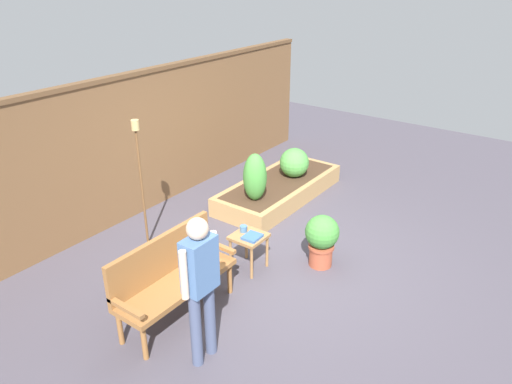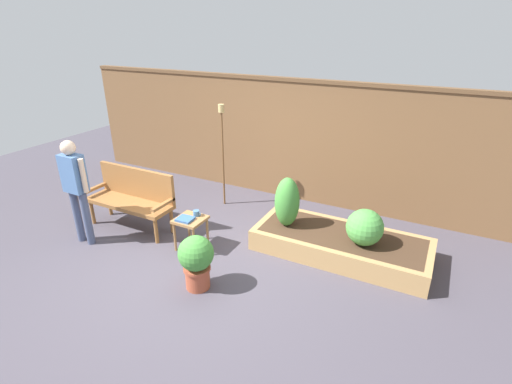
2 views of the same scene
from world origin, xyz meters
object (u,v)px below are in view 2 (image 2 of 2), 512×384
Objects in this scene: tiki_torch at (222,138)px; person_by_bench at (75,184)px; cup_on_table at (197,213)px; shrub_far_corner at (365,227)px; shrub_near_bench at (287,202)px; side_table at (190,224)px; potted_boxwood at (196,259)px; garden_bench at (133,194)px; book_on_table at (185,219)px.

tiki_torch reaches higher than person_by_bench.
cup_on_table is 0.26× the size of shrub_far_corner.
tiki_torch is at bearing 61.09° from person_by_bench.
shrub_near_bench is at bearing 180.00° from shrub_far_corner.
tiki_torch is (-2.62, 0.73, 0.67)m from shrub_far_corner.
shrub_far_corner reaches higher than side_table.
cup_on_table reaches higher than side_table.
cup_on_table is 1.74m from person_by_bench.
shrub_far_corner reaches higher than cup_on_table.
shrub_near_bench reaches higher than cup_on_table.
person_by_bench is at bearing 176.69° from potted_boxwood.
person_by_bench is at bearing -118.91° from tiki_torch.
side_table is (1.20, -0.15, -0.15)m from garden_bench.
shrub_far_corner is (3.46, 0.60, -0.00)m from garden_bench.
side_table is 0.65× the size of shrub_near_bench.
shrub_far_corner is at bearing 41.20° from potted_boxwood.
side_table is 0.17m from cup_on_table.
garden_bench is at bearing 172.90° from side_table.
shrub_near_bench reaches higher than book_on_table.
shrub_far_corner is at bearing 16.87° from book_on_table.
book_on_table is at bearing -145.09° from shrub_near_bench.
side_table is 0.13m from book_on_table.
book_on_table is at bearing -77.87° from tiki_torch.
book_on_table is 0.89m from potted_boxwood.
shrub_near_bench is 2.98m from person_by_bench.
shrub_near_bench is at bearing 29.89° from cup_on_table.
shrub_far_corner is (2.22, 0.64, 0.02)m from cup_on_table.
cup_on_table is 0.08× the size of person_by_bench.
book_on_table is 2.43m from shrub_far_corner.
garden_bench is 0.81× the size of tiki_torch.
garden_bench is 6.41× the size of book_on_table.
person_by_bench reaches higher than shrub_far_corner.
cup_on_table is at bearing 24.10° from person_by_bench.
potted_boxwood is at bearing -110.78° from shrub_near_bench.
person_by_bench reaches higher than cup_on_table.
shrub_near_bench is at bearing 31.98° from book_on_table.
person_by_bench is at bearing -163.98° from book_on_table.
garden_bench is at bearing -170.17° from shrub_far_corner.
person_by_bench is at bearing -155.90° from cup_on_table.
potted_boxwood reaches higher than book_on_table.
shrub_near_bench is (1.12, 0.64, 0.15)m from cup_on_table.
shrub_far_corner is at bearing 9.83° from garden_bench.
shrub_near_bench is at bearing 26.61° from person_by_bench.
garden_bench is 1.22m from side_table.
shrub_far_corner reaches higher than potted_boxwood.
garden_bench reaches higher than shrub_far_corner.
side_table is 0.27× the size of tiki_torch.
side_table is 2.39m from shrub_far_corner.
potted_boxwood is at bearing -49.44° from side_table.
side_table is at bearing 130.56° from potted_boxwood.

